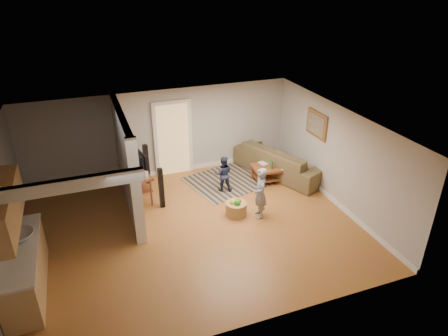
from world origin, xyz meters
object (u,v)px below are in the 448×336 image
(sofa, at_px, (280,173))
(coffee_table, at_px, (275,169))
(toddler, at_px, (223,190))
(child, at_px, (259,216))
(toy_basket, at_px, (236,208))
(tv_console, at_px, (137,174))
(speaker_left, at_px, (161,188))
(speaker_right, at_px, (147,164))

(sofa, xyz_separation_m, coffee_table, (-0.37, -0.36, 0.37))
(coffee_table, xyz_separation_m, toddler, (-1.55, -0.03, -0.37))
(coffee_table, relative_size, toddler, 1.25)
(child, height_order, toddler, child)
(coffee_table, relative_size, child, 0.97)
(coffee_table, bearing_deg, toy_basket, -142.69)
(sofa, bearing_deg, tv_console, 66.64)
(child, relative_size, toddler, 1.28)
(speaker_left, height_order, toy_basket, speaker_left)
(toddler, bearing_deg, sofa, -151.25)
(speaker_left, distance_m, speaker_right, 1.41)
(speaker_right, bearing_deg, coffee_table, -36.62)
(sofa, distance_m, tv_console, 4.19)
(coffee_table, bearing_deg, speaker_right, 161.68)
(toy_basket, distance_m, toddler, 1.26)
(child, bearing_deg, tv_console, -116.65)
(speaker_left, height_order, speaker_right, speaker_right)
(toy_basket, xyz_separation_m, child, (0.51, -0.25, -0.19))
(toddler, bearing_deg, toy_basket, 101.95)
(sofa, xyz_separation_m, toddler, (-1.92, -0.39, 0.00))
(speaker_left, bearing_deg, toy_basket, -40.05)
(sofa, distance_m, speaker_left, 3.74)
(speaker_right, distance_m, toy_basket, 2.96)
(coffee_table, height_order, speaker_right, speaker_right)
(sofa, bearing_deg, toddler, 78.18)
(speaker_right, bearing_deg, child, -68.21)
(toy_basket, bearing_deg, coffee_table, 37.31)
(child, bearing_deg, sofa, 150.05)
(toy_basket, height_order, child, child)
(speaker_left, relative_size, toddler, 1.07)
(coffee_table, distance_m, toy_basket, 2.10)
(coffee_table, relative_size, toy_basket, 2.43)
(coffee_table, relative_size, speaker_right, 1.09)
(coffee_table, height_order, toy_basket, coffee_table)
(sofa, height_order, child, child)
(tv_console, bearing_deg, child, -47.32)
(toy_basket, relative_size, child, 0.40)
(tv_console, xyz_separation_m, child, (2.60, -1.88, -0.71))
(toy_basket, bearing_deg, sofa, 38.56)
(tv_console, bearing_deg, coffee_table, -16.90)
(tv_console, relative_size, toddler, 1.31)
(coffee_table, xyz_separation_m, speaker_right, (-3.38, 1.12, 0.21))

